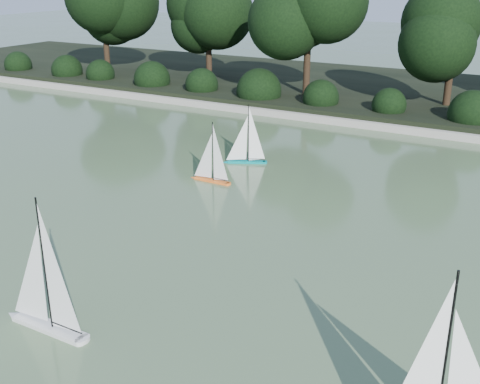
# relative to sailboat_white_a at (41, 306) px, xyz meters

# --- Properties ---
(ground) EXTENTS (80.00, 80.00, 0.00)m
(ground) POSITION_rel_sailboat_white_a_xyz_m (0.79, 1.66, -0.27)
(ground) COLOR #3A5231
(ground) RESTS_ON ground
(pond_coping) EXTENTS (40.00, 0.35, 0.18)m
(pond_coping) POSITION_rel_sailboat_white_a_xyz_m (0.79, 10.66, -0.18)
(pond_coping) COLOR gray
(pond_coping) RESTS_ON ground
(far_bank) EXTENTS (40.00, 8.00, 0.30)m
(far_bank) POSITION_rel_sailboat_white_a_xyz_m (0.79, 14.66, -0.12)
(far_bank) COLOR black
(far_bank) RESTS_ON ground
(tree_line) EXTENTS (26.31, 3.93, 4.39)m
(tree_line) POSITION_rel_sailboat_white_a_xyz_m (2.02, 13.10, 2.37)
(tree_line) COLOR black
(tree_line) RESTS_ON ground
(shrub_hedge) EXTENTS (29.10, 1.10, 1.10)m
(shrub_hedge) POSITION_rel_sailboat_white_a_xyz_m (0.79, 11.56, 0.18)
(shrub_hedge) COLOR black
(shrub_hedge) RESTS_ON ground
(sailboat_white_a) EXTENTS (1.27, 0.22, 1.73)m
(sailboat_white_a) POSITION_rel_sailboat_white_a_xyz_m (0.00, 0.00, 0.00)
(sailboat_white_a) COLOR silver
(sailboat_white_a) RESTS_ON ground
(sailboat_orange) EXTENTS (0.92, 0.17, 1.26)m
(sailboat_orange) POSITION_rel_sailboat_white_a_xyz_m (-1.03, 5.20, -0.07)
(sailboat_orange) COLOR orange
(sailboat_orange) RESTS_ON ground
(sailboat_teal) EXTENTS (0.92, 0.55, 1.33)m
(sailboat_teal) POSITION_rel_sailboat_white_a_xyz_m (-1.01, 6.53, -0.06)
(sailboat_teal) COLOR #028080
(sailboat_teal) RESTS_ON ground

